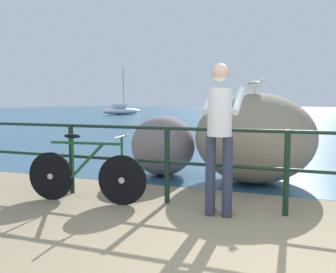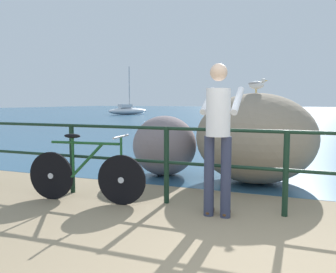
{
  "view_description": "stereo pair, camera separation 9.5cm",
  "coord_description": "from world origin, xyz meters",
  "px_view_note": "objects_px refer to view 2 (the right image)",
  "views": [
    {
      "loc": [
        0.14,
        -2.57,
        1.35
      ],
      "look_at": [
        -1.64,
        2.19,
        0.85
      ],
      "focal_mm": 38.16,
      "sensor_mm": 36.0,
      "label": 1
    },
    {
      "loc": [
        0.22,
        -2.53,
        1.35
      ],
      "look_at": [
        -1.64,
        2.19,
        0.85
      ],
      "focal_mm": 38.16,
      "sensor_mm": 36.0,
      "label": 2
    }
  ],
  "objects_px": {
    "seagull": "(257,84)",
    "breakwater_boulder_main": "(256,138)",
    "bicycle": "(86,173)",
    "sailboat": "(128,110)",
    "breakwater_boulder_left": "(165,145)",
    "person_at_railing": "(218,132)"
  },
  "relations": [
    {
      "from": "breakwater_boulder_main",
      "to": "sailboat",
      "type": "bearing_deg",
      "value": 121.84
    },
    {
      "from": "person_at_railing",
      "to": "breakwater_boulder_main",
      "type": "xyz_separation_m",
      "value": [
        0.16,
        1.96,
        -0.25
      ]
    },
    {
      "from": "seagull",
      "to": "breakwater_boulder_main",
      "type": "bearing_deg",
      "value": 102.06
    },
    {
      "from": "breakwater_boulder_left",
      "to": "seagull",
      "type": "distance_m",
      "value": 1.96
    },
    {
      "from": "bicycle",
      "to": "breakwater_boulder_left",
      "type": "height_order",
      "value": "breakwater_boulder_left"
    },
    {
      "from": "sailboat",
      "to": "breakwater_boulder_left",
      "type": "bearing_deg",
      "value": -117.14
    },
    {
      "from": "seagull",
      "to": "sailboat",
      "type": "height_order",
      "value": "sailboat"
    },
    {
      "from": "person_at_railing",
      "to": "seagull",
      "type": "bearing_deg",
      "value": -5.79
    },
    {
      "from": "bicycle",
      "to": "breakwater_boulder_main",
      "type": "bearing_deg",
      "value": 39.76
    },
    {
      "from": "breakwater_boulder_main",
      "to": "person_at_railing",
      "type": "bearing_deg",
      "value": -94.79
    },
    {
      "from": "bicycle",
      "to": "sailboat",
      "type": "bearing_deg",
      "value": 110.55
    },
    {
      "from": "breakwater_boulder_left",
      "to": "seagull",
      "type": "bearing_deg",
      "value": -1.62
    },
    {
      "from": "breakwater_boulder_main",
      "to": "seagull",
      "type": "height_order",
      "value": "seagull"
    },
    {
      "from": "bicycle",
      "to": "sailboat",
      "type": "xyz_separation_m",
      "value": [
        -14.61,
        28.7,
        0.03
      ]
    },
    {
      "from": "bicycle",
      "to": "person_at_railing",
      "type": "relative_size",
      "value": 0.95
    },
    {
      "from": "breakwater_boulder_main",
      "to": "seagull",
      "type": "xyz_separation_m",
      "value": [
        -0.0,
        -0.04,
        0.88
      ]
    },
    {
      "from": "bicycle",
      "to": "sailboat",
      "type": "relative_size",
      "value": 0.35
    },
    {
      "from": "breakwater_boulder_left",
      "to": "seagull",
      "type": "xyz_separation_m",
      "value": [
        1.63,
        -0.05,
        1.08
      ]
    },
    {
      "from": "bicycle",
      "to": "breakwater_boulder_main",
      "type": "relative_size",
      "value": 0.85
    },
    {
      "from": "person_at_railing",
      "to": "breakwater_boulder_left",
      "type": "relative_size",
      "value": 1.5
    },
    {
      "from": "person_at_railing",
      "to": "seagull",
      "type": "relative_size",
      "value": 5.2
    },
    {
      "from": "seagull",
      "to": "breakwater_boulder_left",
      "type": "bearing_deg",
      "value": -166.14
    }
  ]
}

